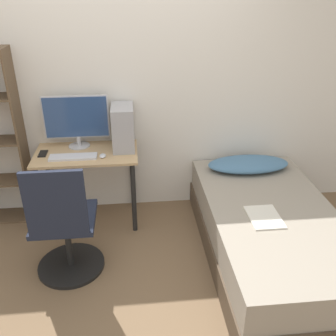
{
  "coord_description": "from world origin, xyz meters",
  "views": [
    {
      "loc": [
        0.1,
        -2.05,
        2.11
      ],
      "look_at": [
        0.37,
        0.62,
        0.75
      ],
      "focal_mm": 40.0,
      "sensor_mm": 36.0,
      "label": 1
    }
  ],
  "objects": [
    {
      "name": "magazine",
      "position": [
        1.08,
        0.25,
        0.48
      ],
      "size": [
        0.24,
        0.32,
        0.01
      ],
      "color": "silver",
      "rests_on": "bed"
    },
    {
      "name": "bed",
      "position": [
        1.19,
        0.36,
        0.23
      ],
      "size": [
        1.02,
        1.93,
        0.47
      ],
      "color": "#4C3D2D",
      "rests_on": "ground_plane"
    },
    {
      "name": "pillow",
      "position": [
        1.19,
        1.06,
        0.53
      ],
      "size": [
        0.78,
        0.36,
        0.11
      ],
      "color": "teal",
      "rests_on": "bed"
    },
    {
      "name": "keyboard",
      "position": [
        -0.42,
        0.96,
        0.73
      ],
      "size": [
        0.41,
        0.13,
        0.02
      ],
      "color": "silver",
      "rests_on": "desk"
    },
    {
      "name": "desk",
      "position": [
        -0.32,
        1.06,
        0.59
      ],
      "size": [
        0.91,
        0.52,
        0.72
      ],
      "color": "tan",
      "rests_on": "ground_plane"
    },
    {
      "name": "ground_plane",
      "position": [
        0.0,
        0.0,
        0.0
      ],
      "size": [
        14.0,
        14.0,
        0.0
      ],
      "primitive_type": "plane",
      "color": "brown"
    },
    {
      "name": "wall_back",
      "position": [
        0.0,
        1.35,
        1.25
      ],
      "size": [
        8.0,
        0.05,
        2.5
      ],
      "color": "silver",
      "rests_on": "ground_plane"
    },
    {
      "name": "pc_tower",
      "position": [
        0.02,
        1.14,
        0.92
      ],
      "size": [
        0.19,
        0.33,
        0.39
      ],
      "color": "#99999E",
      "rests_on": "desk"
    },
    {
      "name": "phone",
      "position": [
        -0.7,
        1.06,
        0.73
      ],
      "size": [
        0.07,
        0.14,
        0.01
      ],
      "color": "black",
      "rests_on": "desk"
    },
    {
      "name": "monitor",
      "position": [
        -0.4,
        1.21,
        0.98
      ],
      "size": [
        0.58,
        0.2,
        0.48
      ],
      "color": "#B7B7BC",
      "rests_on": "desk"
    },
    {
      "name": "office_chair",
      "position": [
        -0.45,
        0.33,
        0.39
      ],
      "size": [
        0.53,
        0.53,
        0.99
      ],
      "color": "black",
      "rests_on": "ground_plane"
    },
    {
      "name": "mouse",
      "position": [
        -0.17,
        0.96,
        0.73
      ],
      "size": [
        0.06,
        0.09,
        0.02
      ],
      "color": "silver",
      "rests_on": "desk"
    }
  ]
}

